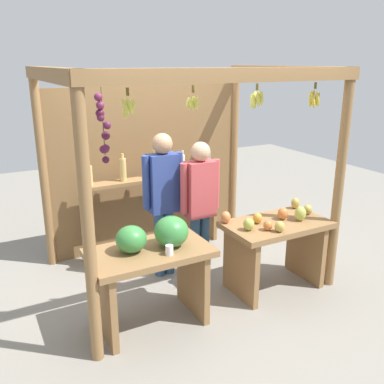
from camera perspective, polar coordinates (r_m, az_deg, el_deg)
ground_plane at (r=5.05m, az=-1.07°, el=-10.86°), size 12.00×12.00×0.00m
market_stall at (r=4.94m, az=-3.48°, el=5.52°), size 2.75×2.08×2.33m
fruit_counter_left at (r=3.90m, az=-5.42°, el=-9.14°), size 1.11×0.64×1.05m
fruit_counter_right at (r=4.62m, az=11.22°, el=-6.29°), size 1.11×0.64×0.92m
bottle_shelf_unit at (r=5.35m, az=-5.26°, el=-0.31°), size 1.76×0.22×1.34m
vendor_man at (r=4.66m, az=-3.92°, el=-0.06°), size 0.48×0.22×1.66m
vendor_woman at (r=4.64m, az=1.11°, el=-0.88°), size 0.48×0.21×1.57m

